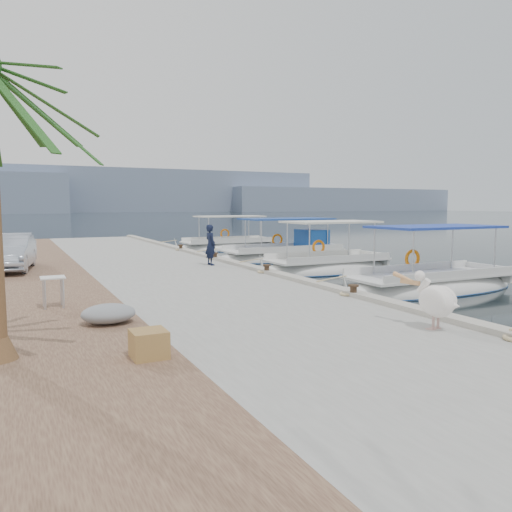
# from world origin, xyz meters

# --- Properties ---
(ground) EXTENTS (400.00, 400.00, 0.00)m
(ground) POSITION_xyz_m (0.00, 0.00, 0.00)
(ground) COLOR black
(ground) RESTS_ON ground
(concrete_quay) EXTENTS (6.00, 40.00, 0.50)m
(concrete_quay) POSITION_xyz_m (-3.00, 5.00, 0.25)
(concrete_quay) COLOR gray
(concrete_quay) RESTS_ON ground
(quay_curb) EXTENTS (0.44, 40.00, 0.12)m
(quay_curb) POSITION_xyz_m (-0.22, 5.00, 0.56)
(quay_curb) COLOR #9D988B
(quay_curb) RESTS_ON concrete_quay
(cobblestone_strip) EXTENTS (4.00, 40.00, 0.50)m
(cobblestone_strip) POSITION_xyz_m (-8.00, 5.00, 0.25)
(cobblestone_strip) COLOR brown
(cobblestone_strip) RESTS_ON ground
(distant_hills) EXTENTS (330.00, 60.00, 18.00)m
(distant_hills) POSITION_xyz_m (29.61, 201.49, 7.61)
(distant_hills) COLOR slate
(distant_hills) RESTS_ON ground
(fishing_caique_b) EXTENTS (7.31, 2.48, 2.83)m
(fishing_caique_b) POSITION_xyz_m (4.24, -1.65, 0.12)
(fishing_caique_b) COLOR silver
(fishing_caique_b) RESTS_ON ground
(fishing_caique_c) EXTENTS (6.68, 2.48, 2.83)m
(fishing_caique_c) POSITION_xyz_m (3.93, 4.02, 0.12)
(fishing_caique_c) COLOR silver
(fishing_caique_c) RESTS_ON ground
(fishing_caique_d) EXTENTS (7.95, 2.61, 2.83)m
(fishing_caique_d) POSITION_xyz_m (4.67, 9.08, 0.18)
(fishing_caique_d) COLOR silver
(fishing_caique_d) RESTS_ON ground
(fishing_caique_e) EXTENTS (7.20, 2.40, 2.83)m
(fishing_caique_e) POSITION_xyz_m (4.19, 15.90, 0.12)
(fishing_caique_e) COLOR silver
(fishing_caique_e) RESTS_ON ground
(mooring_bollards) EXTENTS (0.28, 20.28, 0.33)m
(mooring_bollards) POSITION_xyz_m (-0.35, 1.50, 0.69)
(mooring_bollards) COLOR black
(mooring_bollards) RESTS_ON concrete_quay
(pelican) EXTENTS (0.65, 1.45, 1.11)m
(pelican) POSITION_xyz_m (-1.02, -6.97, 1.07)
(pelican) COLOR tan
(pelican) RESTS_ON concrete_quay
(fisherman) EXTENTS (0.46, 0.64, 1.65)m
(fisherman) POSITION_xyz_m (-1.22, 4.77, 1.32)
(fisherman) COLOR black
(fisherman) RESTS_ON concrete_quay
(parked_car) EXTENTS (2.00, 4.30, 1.36)m
(parked_car) POSITION_xyz_m (-8.52, 6.51, 1.18)
(parked_car) COLOR #ACB5C4
(parked_car) RESTS_ON cobblestone_strip
(wooden_crate) EXTENTS (0.55, 0.55, 0.44)m
(wooden_crate) POSITION_xyz_m (-6.52, -6.36, 0.72)
(wooden_crate) COLOR olive
(wooden_crate) RESTS_ON cobblestone_strip
(tarp_bundle) EXTENTS (1.10, 0.90, 0.40)m
(tarp_bundle) POSITION_xyz_m (-6.70, -3.70, 0.70)
(tarp_bundle) COLOR gray
(tarp_bundle) RESTS_ON cobblestone_strip
(folding_table) EXTENTS (0.55, 0.55, 0.73)m
(folding_table) POSITION_xyz_m (-7.59, -1.47, 1.02)
(folding_table) COLOR silver
(folding_table) RESTS_ON cobblestone_strip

